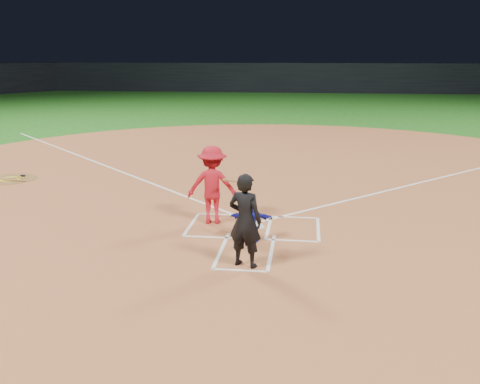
# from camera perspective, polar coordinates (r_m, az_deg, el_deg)

# --- Properties ---
(ground) EXTENTS (120.00, 120.00, 0.00)m
(ground) POSITION_cam_1_polar(r_m,az_deg,el_deg) (13.36, 1.49, -3.77)
(ground) COLOR #195916
(ground) RESTS_ON ground
(home_plate_dirt) EXTENTS (28.00, 28.00, 0.01)m
(home_plate_dirt) POSITION_cam_1_polar(r_m,az_deg,el_deg) (19.13, 3.28, 1.87)
(home_plate_dirt) COLOR #9C5833
(home_plate_dirt) RESTS_ON ground
(stadium_wall_far) EXTENTS (80.00, 1.20, 3.20)m
(stadium_wall_far) POSITION_cam_1_polar(r_m,az_deg,el_deg) (60.69, 6.12, 12.02)
(stadium_wall_far) COLOR black
(stadium_wall_far) RESTS_ON ground
(home_plate) EXTENTS (0.60, 0.60, 0.02)m
(home_plate) POSITION_cam_1_polar(r_m,az_deg,el_deg) (13.36, 1.49, -3.68)
(home_plate) COLOR silver
(home_plate) RESTS_ON home_plate_dirt
(on_deck_circle) EXTENTS (1.70, 1.70, 0.01)m
(on_deck_circle) POSITION_cam_1_polar(r_m,az_deg,el_deg) (19.99, -23.21, 1.29)
(on_deck_circle) COLOR brown
(on_deck_circle) RESTS_ON home_plate_dirt
(on_deck_logo) EXTENTS (0.80, 0.80, 0.00)m
(on_deck_logo) POSITION_cam_1_polar(r_m,az_deg,el_deg) (19.99, -23.21, 1.30)
(on_deck_logo) COLOR gold
(on_deck_logo) RESTS_ON on_deck_circle
(on_deck_bat_a) EXTENTS (0.63, 0.65, 0.06)m
(on_deck_bat_a) POSITION_cam_1_polar(r_m,az_deg,el_deg) (20.12, -22.50, 1.54)
(on_deck_bat_a) COLOR #A06A3A
(on_deck_bat_a) RESTS_ON on_deck_circle
(on_deck_bat_b) EXTENTS (0.83, 0.24, 0.06)m
(on_deck_bat_b) POSITION_cam_1_polar(r_m,az_deg,el_deg) (20.00, -23.86, 1.33)
(on_deck_bat_b) COLOR olive
(on_deck_bat_b) RESTS_ON on_deck_circle
(on_deck_bat_c) EXTENTS (0.84, 0.15, 0.06)m
(on_deck_bat_c) POSITION_cam_1_polar(r_m,az_deg,el_deg) (19.58, -22.90, 1.17)
(on_deck_bat_c) COLOR #9B6338
(on_deck_bat_c) RESTS_ON on_deck_circle
(bat_weight_donut) EXTENTS (0.19, 0.19, 0.05)m
(bat_weight_donut) POSITION_cam_1_polar(r_m,az_deg,el_deg) (20.22, -22.17, 1.62)
(bat_weight_donut) COLOR black
(bat_weight_donut) RESTS_ON on_deck_circle
(catcher) EXTENTS (0.97, 0.32, 1.05)m
(catcher) POSITION_cam_1_polar(r_m,az_deg,el_deg) (12.19, 1.14, -2.94)
(catcher) COLOR #151AAE
(catcher) RESTS_ON home_plate_dirt
(umpire) EXTENTS (0.81, 0.66, 1.93)m
(umpire) POSITION_cam_1_polar(r_m,az_deg,el_deg) (10.66, 0.55, -3.05)
(umpire) COLOR black
(umpire) RESTS_ON home_plate_dirt
(chalk_markings) EXTENTS (28.35, 17.32, 0.01)m
(chalk_markings) POSITION_cam_1_polar(r_m,az_deg,el_deg) (18.44, 3.13, 1.41)
(chalk_markings) COLOR white
(chalk_markings) RESTS_ON home_plate_dirt
(batter_at_plate) EXTENTS (1.54, 0.92, 1.97)m
(batter_at_plate) POSITION_cam_1_polar(r_m,az_deg,el_deg) (13.44, -2.96, 0.75)
(batter_at_plate) COLOR red
(batter_at_plate) RESTS_ON home_plate_dirt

